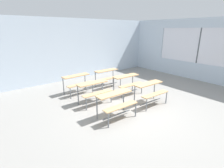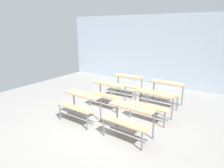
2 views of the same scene
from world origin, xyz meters
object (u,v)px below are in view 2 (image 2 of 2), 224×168
desk_bench_r1c1 (152,100)px  desk_bench_r2c1 (165,88)px  desk_bench_r0c0 (80,101)px  desk_bench_r0c1 (129,115)px  desk_bench_r1c0 (108,90)px  desk_bench_r2c0 (127,81)px

desk_bench_r1c1 → desk_bench_r2c1: (-0.05, 1.24, 0.00)m
desk_bench_r0c0 → desk_bench_r0c1: bearing=0.8°
desk_bench_r1c0 → desk_bench_r2c0: 1.22m
desk_bench_r0c1 → desk_bench_r1c1: same height
desk_bench_r0c0 → desk_bench_r0c1: (1.51, -0.01, 0.00)m
desk_bench_r2c0 → desk_bench_r2c1: size_ratio=1.02×
desk_bench_r0c1 → desk_bench_r2c0: bearing=122.9°
desk_bench_r1c1 → desk_bench_r2c0: size_ratio=1.00×
desk_bench_r0c1 → desk_bench_r2c1: bearing=92.0°
desk_bench_r0c1 → desk_bench_r2c1: size_ratio=1.02×
desk_bench_r0c0 → desk_bench_r2c1: same height
desk_bench_r1c0 → desk_bench_r2c0: bearing=90.7°
desk_bench_r1c0 → desk_bench_r2c1: bearing=39.4°
desk_bench_r1c1 → desk_bench_r2c0: (-1.52, 1.27, 0.00)m
desk_bench_r0c0 → desk_bench_r2c1: bearing=59.1°
desk_bench_r2c0 → desk_bench_r2c1: same height
desk_bench_r2c0 → desk_bench_r2c1: (1.47, -0.04, 0.00)m
desk_bench_r0c1 → desk_bench_r1c1: bearing=89.5°
desk_bench_r1c0 → desk_bench_r1c1: (1.52, -0.06, 0.00)m
desk_bench_r1c0 → desk_bench_r2c0: (-0.00, 1.22, 0.00)m
desk_bench_r2c0 → desk_bench_r2c1: 1.47m
desk_bench_r0c0 → desk_bench_r0c1: size_ratio=0.99×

